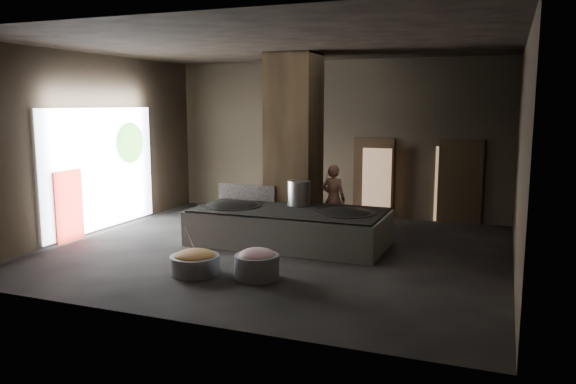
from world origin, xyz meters
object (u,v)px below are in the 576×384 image
at_px(hearth_platform, 289,227).
at_px(meat_basin, 257,267).
at_px(stock_pot, 299,193).
at_px(cook, 333,199).
at_px(wok_right, 346,216).
at_px(veg_basin, 195,265).
at_px(wok_left, 232,209).

height_order(hearth_platform, meat_basin, hearth_platform).
bearing_deg(hearth_platform, stock_pot, 85.08).
bearing_deg(cook, meat_basin, 95.18).
distance_m(wok_right, cook, 1.63).
xyz_separation_m(veg_basin, meat_basin, (1.25, 0.14, 0.05)).
height_order(hearth_platform, wok_right, wok_right).
bearing_deg(meat_basin, stock_pot, 96.21).
xyz_separation_m(wok_left, wok_right, (2.80, 0.10, 0.00)).
bearing_deg(cook, veg_basin, 79.45).
xyz_separation_m(cook, veg_basin, (-1.47, -4.34, -0.70)).
bearing_deg(stock_pot, meat_basin, -83.79).
bearing_deg(stock_pot, hearth_platform, -95.19).
bearing_deg(cook, stock_pot, 67.01).
relative_size(cook, veg_basin, 1.82).
height_order(wok_left, meat_basin, wok_left).
distance_m(stock_pot, meat_basin, 3.39).
bearing_deg(wok_right, stock_pot, 158.96).
relative_size(wok_right, veg_basin, 1.38).
xyz_separation_m(hearth_platform, cook, (0.63, 1.50, 0.48)).
bearing_deg(meat_basin, cook, 86.96).
relative_size(wok_left, cook, 0.81).
bearing_deg(wok_right, hearth_platform, -177.88).
relative_size(wok_right, cook, 0.76).
distance_m(cook, veg_basin, 4.64).
bearing_deg(cook, wok_right, 124.71).
distance_m(wok_left, veg_basin, 2.91).
bearing_deg(hearth_platform, wok_left, -177.75).
bearing_deg(veg_basin, wok_right, 52.72).
relative_size(hearth_platform, meat_basin, 5.40).
relative_size(wok_left, stock_pot, 2.42).
distance_m(wok_left, wok_right, 2.80).
height_order(cook, meat_basin, cook).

